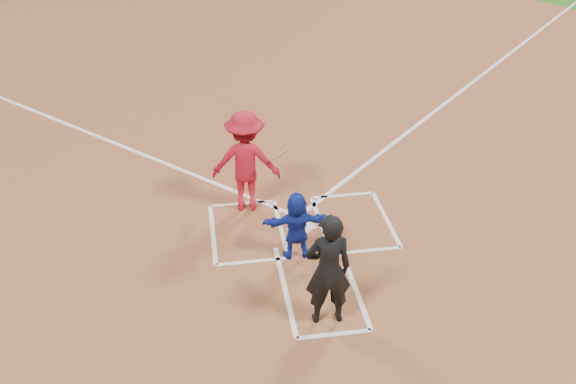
{
  "coord_description": "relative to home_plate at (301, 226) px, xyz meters",
  "views": [
    {
      "loc": [
        -1.7,
        -9.43,
        6.57
      ],
      "look_at": [
        -0.3,
        -0.4,
        1.0
      ],
      "focal_mm": 40.0,
      "sensor_mm": 36.0,
      "label": 1
    }
  ],
  "objects": [
    {
      "name": "ground",
      "position": [
        0.0,
        0.0,
        -0.02
      ],
      "size": [
        120.0,
        120.0,
        0.0
      ],
      "primitive_type": "plane",
      "color": "#205916",
      "rests_on": "ground"
    },
    {
      "name": "home_plate_dirt",
      "position": [
        0.0,
        6.0,
        -0.01
      ],
      "size": [
        28.0,
        28.0,
        0.01
      ],
      "primitive_type": "cylinder",
      "color": "brown",
      "rests_on": "ground"
    },
    {
      "name": "home_plate",
      "position": [
        0.0,
        0.0,
        0.0
      ],
      "size": [
        0.6,
        0.6,
        0.02
      ],
      "primitive_type": "cylinder",
      "rotation": [
        0.0,
        0.0,
        3.14
      ],
      "color": "silver",
      "rests_on": "home_plate_dirt"
    },
    {
      "name": "catcher",
      "position": [
        -0.23,
        -0.85,
        0.6
      ],
      "size": [
        1.12,
        0.36,
        1.21
      ],
      "primitive_type": "imported",
      "rotation": [
        0.0,
        0.0,
        3.14
      ],
      "color": "#1428A4",
      "rests_on": "home_plate_dirt"
    },
    {
      "name": "umpire",
      "position": [
        -0.05,
        -2.46,
        0.91
      ],
      "size": [
        0.67,
        0.45,
        1.83
      ],
      "primitive_type": "imported",
      "rotation": [
        0.0,
        0.0,
        3.13
      ],
      "color": "black",
      "rests_on": "home_plate_dirt"
    },
    {
      "name": "chalk_markings",
      "position": [
        0.0,
        5.29,
        -0.01
      ],
      "size": [
        28.35,
        17.32,
        0.01
      ],
      "color": "white",
      "rests_on": "home_plate_dirt"
    },
    {
      "name": "batter_at_plate",
      "position": [
        -0.89,
        0.8,
        0.97
      ],
      "size": [
        1.51,
        1.0,
        1.95
      ],
      "color": "red",
      "rests_on": "home_plate_dirt"
    }
  ]
}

